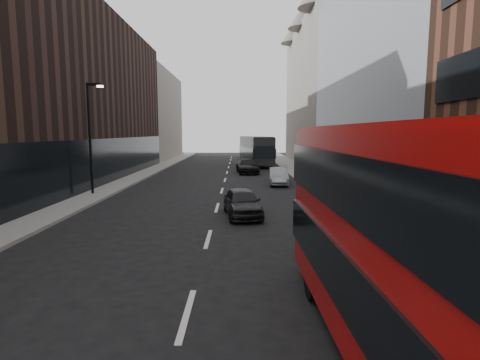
{
  "coord_description": "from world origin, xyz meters",
  "views": [
    {
      "loc": [
        1.17,
        -5.97,
        4.07
      ],
      "look_at": [
        1.22,
        6.35,
        2.5
      ],
      "focal_mm": 28.0,
      "sensor_mm": 36.0,
      "label": 1
    }
  ],
  "objects_px": {
    "red_bus": "(429,248)",
    "street_lamp": "(91,131)",
    "car_a": "(242,202)",
    "car_c": "(247,166)",
    "car_b": "(279,176)",
    "grey_bus": "(256,150)"
  },
  "relations": [
    {
      "from": "red_bus",
      "to": "car_b",
      "type": "xyz_separation_m",
      "value": [
        0.25,
        23.58,
        -1.67
      ]
    },
    {
      "from": "street_lamp",
      "to": "car_c",
      "type": "xyz_separation_m",
      "value": [
        10.28,
        13.41,
        -3.47
      ]
    },
    {
      "from": "grey_bus",
      "to": "car_a",
      "type": "bearing_deg",
      "value": -101.36
    },
    {
      "from": "street_lamp",
      "to": "grey_bus",
      "type": "xyz_separation_m",
      "value": [
        11.53,
        22.4,
        -2.27
      ]
    },
    {
      "from": "car_b",
      "to": "car_c",
      "type": "xyz_separation_m",
      "value": [
        -2.25,
        8.32,
        0.05
      ]
    },
    {
      "from": "car_a",
      "to": "car_c",
      "type": "distance_m",
      "value": 19.42
    },
    {
      "from": "street_lamp",
      "to": "car_b",
      "type": "bearing_deg",
      "value": 22.1
    },
    {
      "from": "grey_bus",
      "to": "street_lamp",
      "type": "bearing_deg",
      "value": -124.65
    },
    {
      "from": "car_b",
      "to": "car_c",
      "type": "distance_m",
      "value": 8.62
    },
    {
      "from": "street_lamp",
      "to": "car_b",
      "type": "xyz_separation_m",
      "value": [
        12.53,
        5.09,
        -3.52
      ]
    },
    {
      "from": "car_a",
      "to": "car_b",
      "type": "xyz_separation_m",
      "value": [
        2.96,
        11.09,
        -0.02
      ]
    },
    {
      "from": "car_b",
      "to": "car_c",
      "type": "relative_size",
      "value": 0.82
    },
    {
      "from": "car_b",
      "to": "grey_bus",
      "type": "bearing_deg",
      "value": 97.7
    },
    {
      "from": "street_lamp",
      "to": "car_c",
      "type": "distance_m",
      "value": 17.25
    },
    {
      "from": "street_lamp",
      "to": "grey_bus",
      "type": "relative_size",
      "value": 0.62
    },
    {
      "from": "car_c",
      "to": "car_a",
      "type": "bearing_deg",
      "value": -97.3
    },
    {
      "from": "red_bus",
      "to": "street_lamp",
      "type": "bearing_deg",
      "value": 122.72
    },
    {
      "from": "red_bus",
      "to": "car_a",
      "type": "height_order",
      "value": "red_bus"
    },
    {
      "from": "car_a",
      "to": "car_c",
      "type": "height_order",
      "value": "car_c"
    },
    {
      "from": "car_c",
      "to": "street_lamp",
      "type": "bearing_deg",
      "value": -132.68
    },
    {
      "from": "grey_bus",
      "to": "car_b",
      "type": "distance_m",
      "value": 17.39
    },
    {
      "from": "car_b",
      "to": "car_a",
      "type": "bearing_deg",
      "value": -100.59
    }
  ]
}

